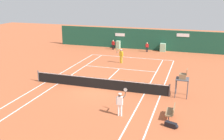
% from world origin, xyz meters
% --- Properties ---
extents(ground_plane, '(80.00, 80.00, 0.01)m').
position_xyz_m(ground_plane, '(-0.00, 0.58, 0.00)').
color(ground_plane, '#B25633').
extents(tennis_net, '(12.10, 0.10, 1.07)m').
position_xyz_m(tennis_net, '(0.00, 0.00, 0.51)').
color(tennis_net, '#4C4C51').
rests_on(tennis_net, ground_plane).
extents(sponsor_back_wall, '(25.00, 1.02, 2.92)m').
position_xyz_m(sponsor_back_wall, '(0.03, 16.97, 1.41)').
color(sponsor_back_wall, '#194C38').
rests_on(sponsor_back_wall, ground_plane).
extents(umpire_chair, '(1.00, 1.00, 2.31)m').
position_xyz_m(umpire_chair, '(6.93, 0.31, 1.54)').
color(umpire_chair, '#47474C').
rests_on(umpire_chair, ground_plane).
extents(player_bench, '(0.54, 1.32, 0.88)m').
position_xyz_m(player_bench, '(6.53, -3.74, 0.51)').
color(player_bench, '#38383D').
rests_on(player_bench, ground_plane).
extents(equipment_bag, '(0.88, 0.52, 0.32)m').
position_xyz_m(equipment_bag, '(6.72, -5.03, 0.16)').
color(equipment_bag, black).
rests_on(equipment_bag, ground_plane).
extents(player_on_baseline, '(0.78, 0.68, 1.86)m').
position_xyz_m(player_on_baseline, '(-0.50, 8.66, 0.99)').
color(player_on_baseline, yellow).
rests_on(player_on_baseline, ground_plane).
extents(player_near_side, '(0.64, 0.69, 1.86)m').
position_xyz_m(player_near_side, '(3.20, -4.46, 0.99)').
color(player_near_side, white).
rests_on(player_near_side, ground_plane).
extents(ball_kid_right_post, '(0.43, 0.22, 1.32)m').
position_xyz_m(ball_kid_right_post, '(1.29, 15.50, 0.76)').
color(ball_kid_right_post, black).
rests_on(ball_kid_right_post, ground_plane).
extents(ball_kid_left_post, '(0.45, 0.23, 1.38)m').
position_xyz_m(ball_kid_left_post, '(-3.62, 15.50, 0.79)').
color(ball_kid_left_post, black).
rests_on(ball_kid_left_post, ground_plane).
extents(tennis_ball_by_sideline, '(0.07, 0.07, 0.07)m').
position_xyz_m(tennis_ball_by_sideline, '(-4.06, 3.47, 0.03)').
color(tennis_ball_by_sideline, '#CCE033').
rests_on(tennis_ball_by_sideline, ground_plane).
extents(tennis_ball_mid_court, '(0.07, 0.07, 0.07)m').
position_xyz_m(tennis_ball_mid_court, '(-2.50, 6.60, 0.03)').
color(tennis_ball_mid_court, '#CCE033').
rests_on(tennis_ball_mid_court, ground_plane).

